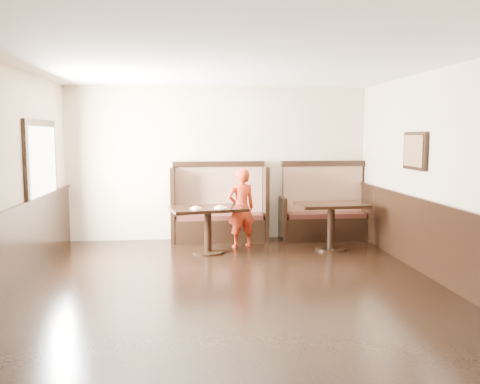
{
  "coord_description": "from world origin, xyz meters",
  "views": [
    {
      "loc": [
        -0.55,
        -5.85,
        1.93
      ],
      "look_at": [
        0.29,
        2.35,
        1.0
      ],
      "focal_mm": 38.0,
      "sensor_mm": 36.0,
      "label": 1
    }
  ],
  "objects": [
    {
      "name": "booth_main",
      "position": [
        0.0,
        3.3,
        0.53
      ],
      "size": [
        1.75,
        0.72,
        1.45
      ],
      "color": "black",
      "rests_on": "ground"
    },
    {
      "name": "pizza_plate_right",
      "position": [
        -0.04,
        2.24,
        0.77
      ],
      "size": [
        0.21,
        0.21,
        0.04
      ],
      "color": "white",
      "rests_on": "table_main"
    },
    {
      "name": "child",
      "position": [
        0.34,
        2.72,
        0.68
      ],
      "size": [
        0.57,
        0.45,
        1.36
      ],
      "primitive_type": "imported",
      "rotation": [
        0.0,
        0.0,
        3.43
      ],
      "color": "#A52711",
      "rests_on": "ground"
    },
    {
      "name": "table_main",
      "position": [
        -0.24,
        2.33,
        0.58
      ],
      "size": [
        1.32,
        0.97,
        0.76
      ],
      "rotation": [
        0.0,
        0.0,
        0.21
      ],
      "color": "black",
      "rests_on": "ground"
    },
    {
      "name": "ground",
      "position": [
        0.0,
        0.0,
        0.0
      ],
      "size": [
        7.0,
        7.0,
        0.0
      ],
      "primitive_type": "plane",
      "color": "black",
      "rests_on": "ground"
    },
    {
      "name": "room_shell",
      "position": [
        -0.3,
        0.28,
        0.67
      ],
      "size": [
        7.0,
        7.0,
        7.0
      ],
      "color": "#CCB193",
      "rests_on": "ground"
    },
    {
      "name": "pizza_plate_left",
      "position": [
        -0.44,
        2.21,
        0.77
      ],
      "size": [
        0.19,
        0.19,
        0.03
      ],
      "color": "white",
      "rests_on": "table_main"
    },
    {
      "name": "table_neighbor",
      "position": [
        1.83,
        2.39,
        0.59
      ],
      "size": [
        1.17,
        0.79,
        0.79
      ],
      "rotation": [
        0.0,
        0.0,
        0.05
      ],
      "color": "black",
      "rests_on": "ground"
    },
    {
      "name": "booth_neighbor",
      "position": [
        1.95,
        3.29,
        0.48
      ],
      "size": [
        1.65,
        0.72,
        1.45
      ],
      "color": "black",
      "rests_on": "ground"
    }
  ]
}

